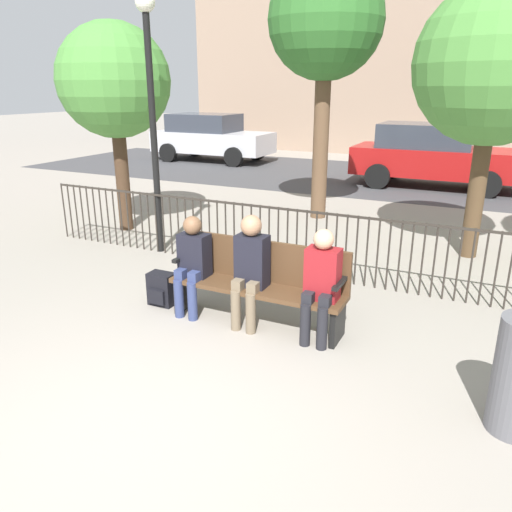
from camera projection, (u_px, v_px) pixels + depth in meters
name	position (u px, v px, depth m)	size (l,w,h in m)	color
ground_plane	(140.00, 432.00, 3.84)	(80.00, 80.00, 0.00)	gray
park_bench	(259.00, 279.00, 5.51)	(1.99, 0.45, 0.92)	#4C331E
seated_person_0	(192.00, 260.00, 5.67)	(0.34, 0.39, 1.16)	navy
seated_person_1	(250.00, 265.00, 5.35)	(0.34, 0.39, 1.25)	brown
seated_person_2	(321.00, 280.00, 5.03)	(0.34, 0.39, 1.20)	black
backpack	(162.00, 289.00, 6.03)	(0.32, 0.24, 0.40)	black
fence_railing	(307.00, 238.00, 6.81)	(9.01, 0.03, 0.95)	#2D2823
tree_0	(495.00, 66.00, 6.94)	(2.25, 2.25, 3.95)	#4C3823
tree_1	(114.00, 82.00, 8.48)	(1.92, 1.92, 3.58)	#422D1E
tree_3	(326.00, 23.00, 9.01)	(2.12, 2.12, 4.72)	brown
lamp_post	(151.00, 89.00, 7.27)	(0.28, 0.28, 3.77)	black
street_surface	(409.00, 181.00, 14.07)	(24.00, 6.00, 0.01)	#3D3D3F
parked_car_0	(210.00, 137.00, 17.56)	(4.20, 1.94, 1.62)	#B7B7BC
parked_car_1	(433.00, 155.00, 12.96)	(4.20, 1.94, 1.62)	maroon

